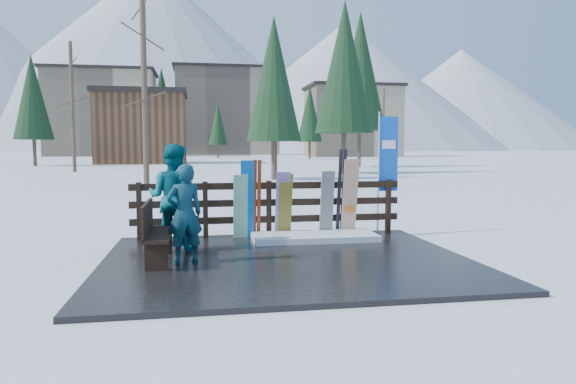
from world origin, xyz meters
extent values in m
plane|color=white|center=(0.00, 0.00, 0.00)|extent=(700.00, 700.00, 0.00)
cube|color=black|center=(0.00, 0.00, 0.04)|extent=(6.00, 5.00, 0.08)
cube|color=black|center=(-2.60, 2.20, 0.66)|extent=(0.10, 0.10, 1.15)
cube|color=black|center=(-1.30, 2.20, 0.66)|extent=(0.10, 0.10, 1.15)
cube|color=black|center=(0.00, 2.20, 0.66)|extent=(0.10, 0.10, 1.15)
cube|color=black|center=(1.30, 2.20, 0.66)|extent=(0.10, 0.10, 1.15)
cube|color=black|center=(2.60, 2.20, 0.66)|extent=(0.10, 0.10, 1.15)
cube|color=black|center=(0.00, 2.20, 0.43)|extent=(5.60, 0.05, 0.14)
cube|color=black|center=(0.00, 2.20, 0.78)|extent=(5.60, 0.05, 0.14)
cube|color=black|center=(0.00, 2.20, 1.13)|extent=(5.60, 0.05, 0.14)
cube|color=white|center=(0.84, 1.60, 0.14)|extent=(2.46, 1.00, 0.12)
cube|color=black|center=(-2.06, 0.08, 0.53)|extent=(0.40, 1.50, 0.06)
cube|color=black|center=(-2.06, -0.52, 0.30)|extent=(0.34, 0.06, 0.45)
cube|color=black|center=(-2.06, 0.68, 0.30)|extent=(0.34, 0.06, 0.45)
cube|color=black|center=(-2.24, 0.08, 0.80)|extent=(0.05, 1.50, 0.50)
cube|color=blue|center=(-0.47, 1.98, 0.87)|extent=(0.27, 0.24, 1.59)
cube|color=white|center=(-0.60, 1.98, 0.73)|extent=(0.29, 0.24, 1.30)
cube|color=gold|center=(0.31, 1.98, 0.73)|extent=(0.28, 0.34, 1.31)
cube|color=silver|center=(0.25, 1.98, 0.76)|extent=(0.28, 0.37, 1.35)
cube|color=black|center=(1.18, 1.98, 0.76)|extent=(0.28, 0.24, 1.36)
cube|color=silver|center=(1.67, 1.98, 0.88)|extent=(0.31, 0.29, 1.60)
cube|color=#A53014|center=(-0.31, 2.05, 0.88)|extent=(0.07, 0.30, 1.60)
cube|color=#A53014|center=(-0.22, 2.05, 0.88)|extent=(0.07, 0.30, 1.60)
cube|color=black|center=(1.46, 2.05, 0.98)|extent=(0.08, 0.29, 1.81)
cube|color=black|center=(1.55, 2.05, 0.98)|extent=(0.08, 0.29, 1.81)
cylinder|color=silver|center=(2.39, 2.25, 1.38)|extent=(0.04, 0.04, 2.60)
cube|color=blue|center=(2.61, 2.25, 1.78)|extent=(0.42, 0.02, 1.60)
imported|color=#135259|center=(-1.65, -0.04, 0.87)|extent=(0.66, 0.53, 1.58)
imported|color=#085761|center=(-1.88, 1.06, 1.03)|extent=(1.11, 0.98, 1.90)
cube|color=tan|center=(-22.00, 110.00, 9.00)|extent=(22.00, 14.00, 18.00)
cube|color=black|center=(-22.00, 110.00, 18.30)|extent=(23.10, 14.70, 0.60)
cube|color=gray|center=(6.00, 130.00, 11.00)|extent=(26.00, 16.00, 22.00)
cube|color=black|center=(6.00, 130.00, 22.30)|extent=(27.30, 16.80, 0.60)
cube|color=tan|center=(30.00, 95.00, 7.00)|extent=(18.00, 12.00, 14.00)
cube|color=black|center=(30.00, 95.00, 14.30)|extent=(18.90, 12.60, 0.60)
cube|color=brown|center=(-8.00, 55.00, 4.00)|extent=(10.00, 8.00, 8.00)
cube|color=black|center=(-8.00, 55.00, 8.30)|extent=(10.50, 8.40, 0.60)
cylinder|color=#382B1E|center=(-4.00, 18.00, 5.35)|extent=(0.28, 0.28, 10.70)
cone|color=black|center=(3.00, 22.00, 4.57)|extent=(3.29, 3.29, 9.13)
cone|color=black|center=(9.00, 28.00, 5.91)|extent=(4.26, 4.26, 11.83)
cylinder|color=#382B1E|center=(-11.00, 34.00, 5.01)|extent=(0.28, 0.28, 10.01)
cone|color=black|center=(14.00, 40.00, 7.08)|extent=(5.10, 5.10, 14.16)
cone|color=black|center=(-18.00, 48.00, 5.40)|extent=(3.88, 3.88, 10.79)
cylinder|color=#382B1E|center=(22.00, 55.00, 4.72)|extent=(0.28, 0.28, 9.44)
cone|color=black|center=(-6.00, 60.00, 5.74)|extent=(4.13, 4.13, 11.48)
cone|color=black|center=(16.00, 72.00, 5.60)|extent=(4.03, 4.03, 11.20)
cone|color=black|center=(2.00, 85.00, 4.72)|extent=(3.39, 3.39, 9.43)
cone|color=white|center=(-30.00, 340.00, 60.00)|extent=(260.00, 260.00, 120.00)
cone|color=white|center=(90.00, 310.00, 40.00)|extent=(200.00, 200.00, 80.00)
cone|color=white|center=(180.00, 330.00, 35.00)|extent=(180.00, 180.00, 70.00)
camera|label=1|loc=(-1.41, -8.27, 1.92)|focal=32.00mm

